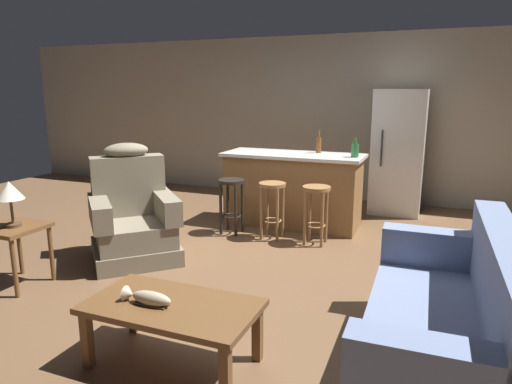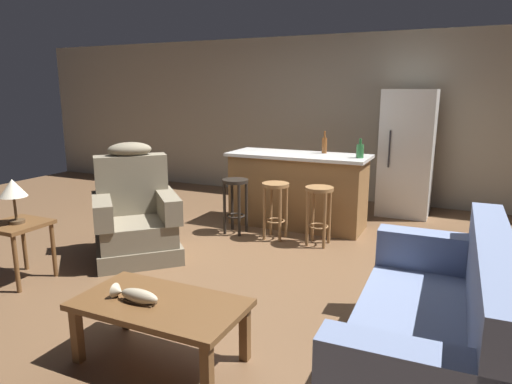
{
  "view_description": "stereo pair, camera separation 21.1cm",
  "coord_description": "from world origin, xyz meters",
  "px_view_note": "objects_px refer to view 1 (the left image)",
  "views": [
    {
      "loc": [
        1.75,
        -4.22,
        1.74
      ],
      "look_at": [
        0.07,
        -0.1,
        0.75
      ],
      "focal_mm": 32.0,
      "sensor_mm": 36.0,
      "label": 1
    },
    {
      "loc": [
        1.94,
        -4.13,
        1.74
      ],
      "look_at": [
        0.07,
        -0.1,
        0.75
      ],
      "focal_mm": 32.0,
      "sensor_mm": 36.0,
      "label": 2
    }
  ],
  "objects_px": {
    "recliner_near_lamp": "(133,219)",
    "bar_stool_right": "(316,204)",
    "kitchen_island": "(293,189)",
    "bar_stool_middle": "(272,200)",
    "table_lamp": "(10,193)",
    "refrigerator": "(398,152)",
    "bottle_tall_green": "(355,150)",
    "end_table": "(15,237)",
    "coffee_table": "(172,312)",
    "bar_stool_left": "(231,196)",
    "bottle_short_amber": "(319,144)",
    "couch": "(449,329)",
    "fish_figurine": "(147,298)"
  },
  "relations": [
    {
      "from": "refrigerator",
      "to": "table_lamp",
      "type": "bearing_deg",
      "value": -126.12
    },
    {
      "from": "bottle_tall_green",
      "to": "end_table",
      "type": "bearing_deg",
      "value": -132.59
    },
    {
      "from": "end_table",
      "to": "table_lamp",
      "type": "relative_size",
      "value": 1.37
    },
    {
      "from": "bottle_tall_green",
      "to": "coffee_table",
      "type": "bearing_deg",
      "value": -99.47
    },
    {
      "from": "refrigerator",
      "to": "end_table",
      "type": "bearing_deg",
      "value": -126.32
    },
    {
      "from": "recliner_near_lamp",
      "to": "bar_stool_right",
      "type": "bearing_deg",
      "value": 79.54
    },
    {
      "from": "end_table",
      "to": "bar_stool_right",
      "type": "height_order",
      "value": "bar_stool_right"
    },
    {
      "from": "recliner_near_lamp",
      "to": "bottle_short_amber",
      "type": "height_order",
      "value": "bottle_short_amber"
    },
    {
      "from": "fish_figurine",
      "to": "recliner_near_lamp",
      "type": "distance_m",
      "value": 2.05
    },
    {
      "from": "end_table",
      "to": "kitchen_island",
      "type": "relative_size",
      "value": 0.31
    },
    {
      "from": "couch",
      "to": "recliner_near_lamp",
      "type": "xyz_separation_m",
      "value": [
        -3.08,
        1.04,
        0.08
      ]
    },
    {
      "from": "couch",
      "to": "refrigerator",
      "type": "xyz_separation_m",
      "value": [
        -0.69,
        4.02,
        0.54
      ]
    },
    {
      "from": "recliner_near_lamp",
      "to": "bar_stool_left",
      "type": "bearing_deg",
      "value": 107.26
    },
    {
      "from": "bar_stool_left",
      "to": "bottle_short_amber",
      "type": "relative_size",
      "value": 2.37
    },
    {
      "from": "kitchen_island",
      "to": "bar_stool_middle",
      "type": "relative_size",
      "value": 2.65
    },
    {
      "from": "fish_figurine",
      "to": "recliner_near_lamp",
      "type": "height_order",
      "value": "recliner_near_lamp"
    },
    {
      "from": "end_table",
      "to": "bar_stool_right",
      "type": "relative_size",
      "value": 0.82
    },
    {
      "from": "kitchen_island",
      "to": "bar_stool_middle",
      "type": "height_order",
      "value": "kitchen_island"
    },
    {
      "from": "recliner_near_lamp",
      "to": "bar_stool_left",
      "type": "relative_size",
      "value": 1.76
    },
    {
      "from": "coffee_table",
      "to": "refrigerator",
      "type": "xyz_separation_m",
      "value": [
        0.94,
        4.5,
        0.52
      ]
    },
    {
      "from": "bar_stool_left",
      "to": "bar_stool_middle",
      "type": "height_order",
      "value": "same"
    },
    {
      "from": "recliner_near_lamp",
      "to": "bar_stool_middle",
      "type": "xyz_separation_m",
      "value": [
        1.14,
        1.15,
        0.05
      ]
    },
    {
      "from": "table_lamp",
      "to": "kitchen_island",
      "type": "bearing_deg",
      "value": 58.37
    },
    {
      "from": "table_lamp",
      "to": "bar_stool_middle",
      "type": "distance_m",
      "value": 2.75
    },
    {
      "from": "coffee_table",
      "to": "bottle_tall_green",
      "type": "distance_m",
      "value": 3.38
    },
    {
      "from": "couch",
      "to": "table_lamp",
      "type": "height_order",
      "value": "table_lamp"
    },
    {
      "from": "bottle_tall_green",
      "to": "bar_stool_middle",
      "type": "bearing_deg",
      "value": -144.62
    },
    {
      "from": "end_table",
      "to": "bar_stool_left",
      "type": "relative_size",
      "value": 0.82
    },
    {
      "from": "coffee_table",
      "to": "bar_stool_middle",
      "type": "distance_m",
      "value": 2.68
    },
    {
      "from": "coffee_table",
      "to": "bar_stool_right",
      "type": "relative_size",
      "value": 1.62
    },
    {
      "from": "refrigerator",
      "to": "bottle_short_amber",
      "type": "bearing_deg",
      "value": -132.18
    },
    {
      "from": "bar_stool_middle",
      "to": "refrigerator",
      "type": "height_order",
      "value": "refrigerator"
    },
    {
      "from": "recliner_near_lamp",
      "to": "table_lamp",
      "type": "distance_m",
      "value": 1.21
    },
    {
      "from": "coffee_table",
      "to": "end_table",
      "type": "height_order",
      "value": "end_table"
    },
    {
      "from": "fish_figurine",
      "to": "couch",
      "type": "xyz_separation_m",
      "value": [
        1.78,
        0.54,
        -0.12
      ]
    },
    {
      "from": "end_table",
      "to": "kitchen_island",
      "type": "distance_m",
      "value": 3.27
    },
    {
      "from": "table_lamp",
      "to": "bottle_short_amber",
      "type": "relative_size",
      "value": 1.43
    },
    {
      "from": "end_table",
      "to": "bar_stool_right",
      "type": "distance_m",
      "value": 3.08
    },
    {
      "from": "fish_figurine",
      "to": "bottle_short_amber",
      "type": "relative_size",
      "value": 1.19
    },
    {
      "from": "table_lamp",
      "to": "bottle_short_amber",
      "type": "xyz_separation_m",
      "value": [
        1.99,
        2.98,
        0.19
      ]
    },
    {
      "from": "table_lamp",
      "to": "bar_stool_left",
      "type": "relative_size",
      "value": 0.6
    },
    {
      "from": "table_lamp",
      "to": "coffee_table",
      "type": "bearing_deg",
      "value": -14.72
    },
    {
      "from": "kitchen_island",
      "to": "bottle_short_amber",
      "type": "bearing_deg",
      "value": 34.77
    },
    {
      "from": "bar_stool_left",
      "to": "bar_stool_right",
      "type": "relative_size",
      "value": 1.0
    },
    {
      "from": "couch",
      "to": "bar_stool_middle",
      "type": "bearing_deg",
      "value": -49.71
    },
    {
      "from": "bottle_tall_green",
      "to": "refrigerator",
      "type": "bearing_deg",
      "value": 71.99
    },
    {
      "from": "fish_figurine",
      "to": "bar_stool_middle",
      "type": "distance_m",
      "value": 2.74
    },
    {
      "from": "coffee_table",
      "to": "end_table",
      "type": "xyz_separation_m",
      "value": [
        -1.97,
        0.52,
        0.1
      ]
    },
    {
      "from": "coffee_table",
      "to": "bar_stool_middle",
      "type": "height_order",
      "value": "bar_stool_middle"
    },
    {
      "from": "coffee_table",
      "to": "table_lamp",
      "type": "bearing_deg",
      "value": 165.28
    }
  ]
}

